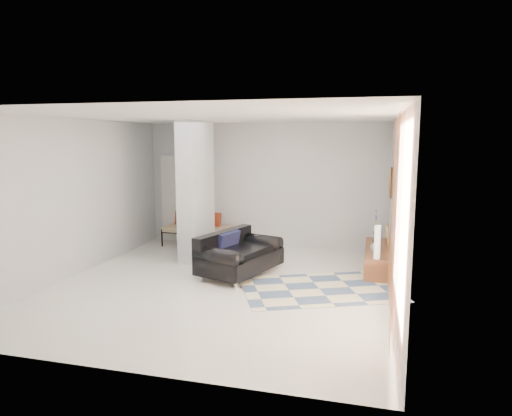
# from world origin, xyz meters

# --- Properties ---
(floor) EXTENTS (6.00, 6.00, 0.00)m
(floor) POSITION_xyz_m (0.00, 0.00, 0.00)
(floor) COLOR silver
(floor) RESTS_ON ground
(ceiling) EXTENTS (6.00, 6.00, 0.00)m
(ceiling) POSITION_xyz_m (0.00, 0.00, 2.80)
(ceiling) COLOR white
(ceiling) RESTS_ON wall_back
(wall_back) EXTENTS (6.00, 0.00, 6.00)m
(wall_back) POSITION_xyz_m (0.00, 3.00, 1.40)
(wall_back) COLOR #BABCBF
(wall_back) RESTS_ON ground
(wall_front) EXTENTS (6.00, 0.00, 6.00)m
(wall_front) POSITION_xyz_m (0.00, -3.00, 1.40)
(wall_front) COLOR #BABCBF
(wall_front) RESTS_ON ground
(wall_left) EXTENTS (0.00, 6.00, 6.00)m
(wall_left) POSITION_xyz_m (-2.75, 0.00, 1.40)
(wall_left) COLOR #BABCBF
(wall_left) RESTS_ON ground
(wall_right) EXTENTS (0.00, 6.00, 6.00)m
(wall_right) POSITION_xyz_m (2.75, 0.00, 1.40)
(wall_right) COLOR #BABCBF
(wall_right) RESTS_ON ground
(partition_column) EXTENTS (0.35, 1.20, 2.80)m
(partition_column) POSITION_xyz_m (-1.10, 1.60, 1.40)
(partition_column) COLOR #B8BEBF
(partition_column) RESTS_ON floor
(hallway_door) EXTENTS (0.85, 0.06, 2.04)m
(hallway_door) POSITION_xyz_m (-2.10, 2.96, 1.02)
(hallway_door) COLOR silver
(hallway_door) RESTS_ON floor
(curtain) EXTENTS (0.00, 2.55, 2.55)m
(curtain) POSITION_xyz_m (2.67, -1.15, 1.45)
(curtain) COLOR #FF8143
(curtain) RESTS_ON wall_right
(wall_art) EXTENTS (0.04, 0.45, 0.55)m
(wall_art) POSITION_xyz_m (2.72, 1.70, 1.65)
(wall_art) COLOR #371F0F
(wall_art) RESTS_ON wall_right
(media_console) EXTENTS (0.45, 1.89, 0.80)m
(media_console) POSITION_xyz_m (2.52, 1.70, 0.20)
(media_console) COLOR brown
(media_console) RESTS_ON floor
(loveseat) EXTENTS (1.39, 1.81, 0.76)m
(loveseat) POSITION_xyz_m (0.04, 0.71, 0.35)
(loveseat) COLOR silver
(loveseat) RESTS_ON floor
(daybed) EXTENTS (1.71, 0.77, 0.77)m
(daybed) POSITION_xyz_m (-1.43, 2.63, 0.42)
(daybed) COLOR black
(daybed) RESTS_ON floor
(area_rug) EXTENTS (2.93, 2.50, 0.01)m
(area_rug) POSITION_xyz_m (1.60, 0.20, 0.01)
(area_rug) COLOR beige
(area_rug) RESTS_ON floor
(cylinder_lamp) EXTENTS (0.11, 0.11, 0.58)m
(cylinder_lamp) POSITION_xyz_m (2.50, 0.90, 0.69)
(cylinder_lamp) COLOR white
(cylinder_lamp) RESTS_ON media_console
(bronze_figurine) EXTENTS (0.13, 0.13, 0.23)m
(bronze_figurine) POSITION_xyz_m (2.47, 2.18, 0.51)
(bronze_figurine) COLOR #322016
(bronze_figurine) RESTS_ON media_console
(vase) EXTENTS (0.19, 0.19, 0.18)m
(vase) POSITION_xyz_m (2.47, 1.48, 0.49)
(vase) COLOR silver
(vase) RESTS_ON media_console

